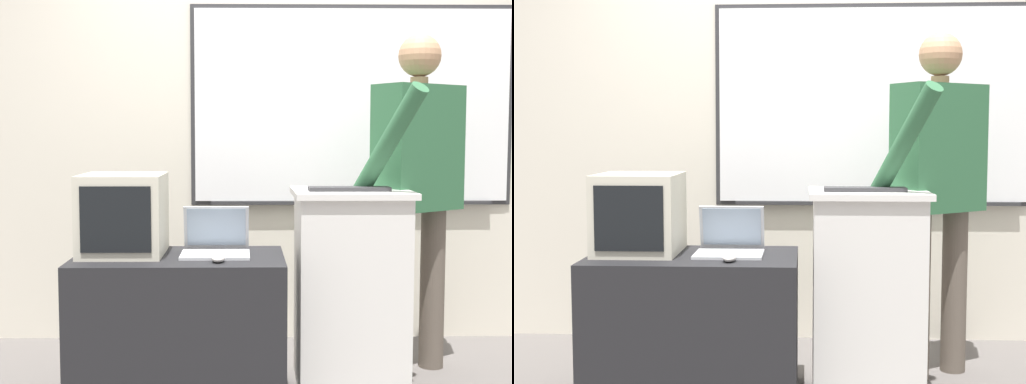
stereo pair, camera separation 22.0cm
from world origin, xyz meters
The scene contains 8 objects.
back_wall centered at (0.02, 1.30, 1.49)m, with size 6.40×0.17×2.99m.
lectern_podium centered at (0.30, 0.42, 0.49)m, with size 0.57×0.50×0.97m.
side_desk centered at (-0.52, 0.24, 0.34)m, with size 0.97×0.58×0.68m.
person_presenter centered at (0.68, 0.60, 1.03)m, with size 0.63×0.76×1.75m.
laptop centered at (-0.35, 0.30, 0.74)m, with size 0.32×0.30×0.22m.
wireless_keyboard centered at (0.29, 0.36, 0.98)m, with size 0.39×0.11×0.02m.
computer_mouse_by_laptop centered at (-0.33, 0.08, 0.70)m, with size 0.06×0.10×0.03m.
crt_monitor centered at (-0.79, 0.30, 0.87)m, with size 0.38×0.42×0.38m.
Camera 2 is at (0.00, -3.04, 1.25)m, focal length 50.00 mm.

